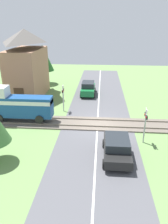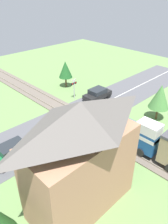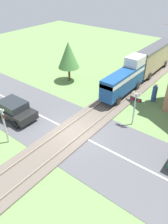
{
  "view_description": "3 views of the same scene",
  "coord_description": "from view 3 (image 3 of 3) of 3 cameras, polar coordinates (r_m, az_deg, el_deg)",
  "views": [
    {
      "loc": [
        -18.28,
        -0.22,
        8.84
      ],
      "look_at": [
        0.0,
        1.26,
        1.2
      ],
      "focal_mm": 35.0,
      "sensor_mm": 36.0,
      "label": 1
    },
    {
      "loc": [
        14.57,
        16.18,
        13.39
      ],
      "look_at": [
        0.0,
        1.26,
        1.2
      ],
      "focal_mm": 35.0,
      "sensor_mm": 36.0,
      "label": 2
    },
    {
      "loc": [
        8.54,
        -9.65,
        10.34
      ],
      "look_at": [
        0.0,
        1.26,
        1.2
      ],
      "focal_mm": 35.0,
      "sensor_mm": 36.0,
      "label": 3
    }
  ],
  "objects": [
    {
      "name": "ground_plane",
      "position": [
        16.52,
        -2.7,
        -5.37
      ],
      "size": [
        60.0,
        60.0,
        0.0
      ],
      "primitive_type": "plane",
      "color": "#66894C"
    },
    {
      "name": "road_surface",
      "position": [
        16.51,
        -2.7,
        -5.35
      ],
      "size": [
        48.0,
        6.4,
        0.02
      ],
      "color": "#515156",
      "rests_on": "ground_plane"
    },
    {
      "name": "track_bed",
      "position": [
        16.47,
        -2.71,
        -5.19
      ],
      "size": [
        2.8,
        48.0,
        0.24
      ],
      "color": "#665B51",
      "rests_on": "ground_plane"
    },
    {
      "name": "train",
      "position": [
        24.03,
        15.03,
        11.64
      ],
      "size": [
        1.58,
        13.58,
        3.18
      ],
      "color": "navy",
      "rests_on": "track_bed"
    },
    {
      "name": "car_near_crossing",
      "position": [
        18.6,
        -17.91,
        0.72
      ],
      "size": [
        3.96,
        1.95,
        1.5
      ],
      "color": "black",
      "rests_on": "ground_plane"
    },
    {
      "name": "crossing_signal_west_approach",
      "position": [
        15.49,
        -20.28,
        -2.13
      ],
      "size": [
        0.9,
        0.18,
        2.89
      ],
      "color": "#B7B7B7",
      "rests_on": "ground_plane"
    },
    {
      "name": "crossing_signal_east_approach",
      "position": [
        16.73,
        13.18,
        2.02
      ],
      "size": [
        0.9,
        0.18,
        2.89
      ],
      "color": "#B7B7B7",
      "rests_on": "ground_plane"
    },
    {
      "name": "pedestrian_by_station",
      "position": [
        21.0,
        17.92,
        4.7
      ],
      "size": [
        0.44,
        0.44,
        1.77
      ],
      "color": "#2D4C8E",
      "rests_on": "ground_plane"
    },
    {
      "name": "tree_roadside_hedge",
      "position": [
        23.3,
        -4.07,
        14.61
      ],
      "size": [
        2.25,
        2.25,
        4.22
      ],
      "color": "brown",
      "rests_on": "ground_plane"
    }
  ]
}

